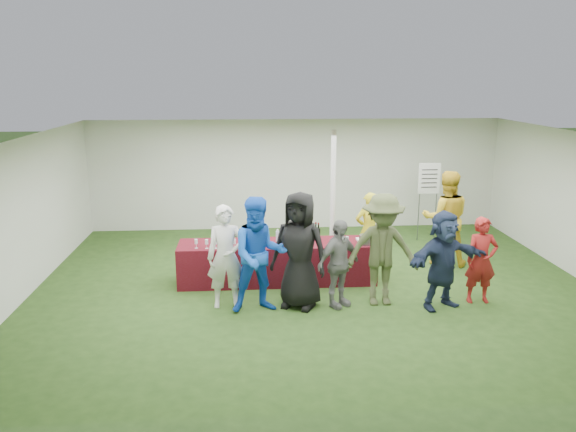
{
  "coord_description": "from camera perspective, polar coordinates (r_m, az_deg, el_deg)",
  "views": [
    {
      "loc": [
        -1.15,
        -9.57,
        3.72
      ],
      "look_at": [
        -0.46,
        0.24,
        1.25
      ],
      "focal_mm": 35.0,
      "sensor_mm": 36.0,
      "label": 1
    }
  ],
  "objects": [
    {
      "name": "bar_towel",
      "position": [
        10.5,
        7.65,
        -2.37
      ],
      "size": [
        0.25,
        0.18,
        0.03
      ],
      "primitive_type": "cube",
      "color": "white",
      "rests_on": "serving_table"
    },
    {
      "name": "customer_3",
      "position": [
        9.21,
        5.13,
        -4.85
      ],
      "size": [
        0.92,
        0.79,
        1.48
      ],
      "primitive_type": "imported",
      "rotation": [
        0.0,
        0.0,
        0.61
      ],
      "color": "slate",
      "rests_on": "ground"
    },
    {
      "name": "tent",
      "position": [
        11.15,
        4.56,
        1.79
      ],
      "size": [
        10.0,
        10.0,
        10.0
      ],
      "color": "white",
      "rests_on": "ground"
    },
    {
      "name": "staff_pourer",
      "position": [
        11.11,
        8.21,
        -1.47
      ],
      "size": [
        0.6,
        0.43,
        1.53
      ],
      "primitive_type": "imported",
      "rotation": [
        0.0,
        0.0,
        3.25
      ],
      "color": "gold",
      "rests_on": "ground"
    },
    {
      "name": "customer_2",
      "position": [
        9.11,
        1.17,
        -3.5
      ],
      "size": [
        1.12,
        0.96,
        1.93
      ],
      "primitive_type": "imported",
      "rotation": [
        0.0,
        0.0,
        -0.45
      ],
      "color": "black",
      "rests_on": "ground"
    },
    {
      "name": "wine_glasses",
      "position": [
        9.97,
        -4.77,
        -2.61
      ],
      "size": [
        2.75,
        0.1,
        0.16
      ],
      "color": "silver",
      "rests_on": "serving_table"
    },
    {
      "name": "ground",
      "position": [
        10.33,
        2.64,
        -7.02
      ],
      "size": [
        60.0,
        60.0,
        0.0
      ],
      "primitive_type": "plane",
      "color": "#284719",
      "rests_on": "ground"
    },
    {
      "name": "wine_bottles",
      "position": [
        10.4,
        1.89,
        -1.8
      ],
      "size": [
        0.59,
        0.14,
        0.32
      ],
      "color": "black",
      "rests_on": "serving_table"
    },
    {
      "name": "customer_1",
      "position": [
        8.95,
        -2.92,
        -3.98
      ],
      "size": [
        1.01,
        0.84,
        1.89
      ],
      "primitive_type": "imported",
      "rotation": [
        0.0,
        0.0,
        0.15
      ],
      "color": "blue",
      "rests_on": "ground"
    },
    {
      "name": "customer_0",
      "position": [
        9.19,
        -6.31,
        -4.15
      ],
      "size": [
        0.65,
        0.44,
        1.71
      ],
      "primitive_type": "imported",
      "rotation": [
        0.0,
        0.0,
        0.06
      ],
      "color": "silver",
      "rests_on": "ground"
    },
    {
      "name": "customer_4",
      "position": [
        9.34,
        9.53,
        -3.41
      ],
      "size": [
        1.22,
        0.71,
        1.88
      ],
      "primitive_type": "imported",
      "rotation": [
        0.0,
        0.0,
        -0.01
      ],
      "color": "#404828",
      "rests_on": "ground"
    },
    {
      "name": "customer_6",
      "position": [
        9.89,
        19.04,
        -4.28
      ],
      "size": [
        0.54,
        0.36,
        1.47
      ],
      "primitive_type": "imported",
      "rotation": [
        0.0,
        0.0,
        -0.01
      ],
      "color": "maroon",
      "rests_on": "ground"
    },
    {
      "name": "water_bottle",
      "position": [
        10.3,
        -1.06,
        -2.05
      ],
      "size": [
        0.07,
        0.07,
        0.23
      ],
      "color": "silver",
      "rests_on": "serving_table"
    },
    {
      "name": "dump_bucket",
      "position": [
        10.22,
        7.85,
        -2.4
      ],
      "size": [
        0.23,
        0.23,
        0.18
      ],
      "primitive_type": "cylinder",
      "color": "slate",
      "rests_on": "serving_table"
    },
    {
      "name": "wine_list_sign",
      "position": [
        13.16,
        14.12,
        3.15
      ],
      "size": [
        0.5,
        0.03,
        1.8
      ],
      "color": "slate",
      "rests_on": "ground"
    },
    {
      "name": "staff_back",
      "position": [
        11.58,
        15.72,
        -0.24
      ],
      "size": [
        1.05,
        0.88,
        1.91
      ],
      "primitive_type": "imported",
      "rotation": [
        0.0,
        0.0,
        2.96
      ],
      "color": "gold",
      "rests_on": "ground"
    },
    {
      "name": "customer_5",
      "position": [
        9.45,
        15.47,
        -4.31
      ],
      "size": [
        1.59,
        1.02,
        1.64
      ],
      "primitive_type": "imported",
      "rotation": [
        0.0,
        0.0,
        0.38
      ],
      "color": "#1D2844",
      "rests_on": "ground"
    },
    {
      "name": "serving_table",
      "position": [
        10.37,
        -1.11,
        -4.71
      ],
      "size": [
        3.6,
        0.8,
        0.75
      ],
      "primitive_type": "cube",
      "color": "#58111F",
      "rests_on": "ground"
    }
  ]
}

